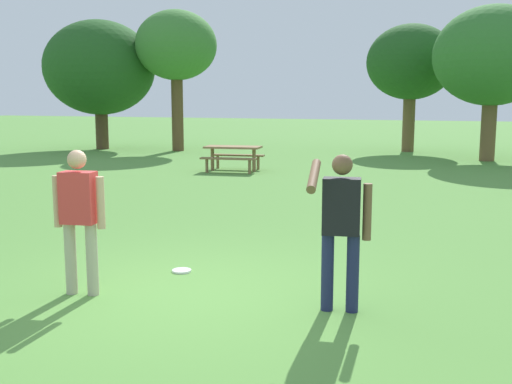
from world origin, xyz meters
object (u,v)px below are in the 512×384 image
person_thrower (79,212)px  tree_broad_center (176,47)px  tree_far_right (411,63)px  person_catcher (341,221)px  tree_slender_mid (493,56)px  tree_tall_left (100,68)px  frisbee (182,271)px  picnic_table_far (233,153)px

person_thrower → tree_broad_center: size_ratio=0.28×
tree_far_right → person_catcher: bearing=-84.5°
person_catcher → tree_slender_mid: (1.23, 17.23, 2.72)m
person_catcher → tree_broad_center: bearing=123.5°
tree_tall_left → tree_far_right: (12.86, 3.64, 0.14)m
tree_far_right → frisbee: bearing=-90.8°
tree_far_right → person_thrower: bearing=-92.5°
tree_broad_center → tree_slender_mid: 12.45m
tree_tall_left → tree_broad_center: size_ratio=0.95×
person_catcher → picnic_table_far: (-6.01, 10.99, -0.40)m
tree_tall_left → person_catcher: bearing=-48.2°
tree_tall_left → tree_slender_mid: 16.05m
frisbee → picnic_table_far: bearing=110.2°
person_catcher → frisbee: (-2.23, 0.69, -0.95)m
picnic_table_far → tree_slender_mid: size_ratio=0.35×
person_catcher → frisbee: person_catcher is taller
frisbee → tree_slender_mid: size_ratio=0.05×
person_thrower → picnic_table_far: person_thrower is taller
frisbee → tree_slender_mid: tree_slender_mid is taller
frisbee → tree_broad_center: 19.07m
person_catcher → tree_far_right: (-1.94, 20.19, 2.73)m
person_thrower → person_catcher: same height
tree_slender_mid → person_catcher: bearing=-94.1°
frisbee → picnic_table_far: picnic_table_far is taller
tree_far_right → tree_tall_left: bearing=-164.2°
tree_tall_left → tree_far_right: tree_tall_left is taller
tree_slender_mid → frisbee: bearing=-101.8°
tree_broad_center → tree_slender_mid: size_ratio=1.08×
tree_tall_left → tree_slender_mid: tree_tall_left is taller
tree_tall_left → tree_far_right: size_ratio=1.06×
person_thrower → picnic_table_far: bearing=105.4°
person_thrower → tree_slender_mid: tree_slender_mid is taller
person_catcher → tree_slender_mid: bearing=85.9°
picnic_table_far → tree_tall_left: bearing=147.7°
frisbee → tree_slender_mid: bearing=78.2°
tree_slender_mid → tree_broad_center: bearing=-178.7°
tree_broad_center → picnic_table_far: bearing=-49.0°
frisbee → person_thrower: bearing=-117.1°
person_catcher → tree_broad_center: size_ratio=0.28×
person_catcher → tree_broad_center: (-11.20, 16.94, 3.41)m
picnic_table_far → tree_tall_left: 10.82m
tree_slender_mid → tree_far_right: bearing=137.0°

